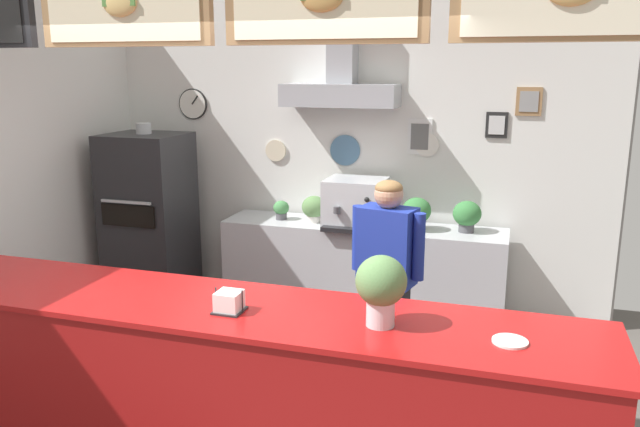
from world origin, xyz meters
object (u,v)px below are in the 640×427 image
potted_basil (281,209)px  potted_oregano (417,212)px  napkin_holder (229,302)px  espresso_machine (356,203)px  shop_worker (387,280)px  potted_thyme (314,208)px  condiment_plate (510,341)px  basil_vase (381,287)px  potted_rosemary (467,215)px  pizza_oven (150,221)px

potted_basil → potted_oregano: potted_oregano is taller
napkin_holder → espresso_machine: bearing=89.6°
espresso_machine → napkin_holder: espresso_machine is taller
potted_basil → napkin_holder: 2.68m
shop_worker → potted_thyme: 1.56m
condiment_plate → basil_vase: bearing=178.4°
potted_thyme → napkin_holder: napkin_holder is taller
potted_rosemary → pizza_oven: bearing=-173.8°
condiment_plate → potted_oregano: bearing=107.9°
pizza_oven → potted_basil: bearing=12.2°
potted_oregano → basil_vase: 2.52m
potted_basil → napkin_holder: size_ratio=1.15×
potted_thyme → potted_rosemary: bearing=2.4°
pizza_oven → espresso_machine: 1.99m
espresso_machine → napkin_holder: size_ratio=3.50×
napkin_holder → basil_vase: (0.77, 0.06, 0.15)m
espresso_machine → potted_rosemary: (0.97, 0.06, -0.06)m
condiment_plate → pizza_oven: bearing=145.5°
napkin_holder → condiment_plate: 1.38m
basil_vase → napkin_holder: bearing=-175.8°
shop_worker → condiment_plate: (0.82, -1.29, 0.22)m
shop_worker → potted_basil: size_ratio=8.65×
potted_rosemary → napkin_holder: 2.82m
espresso_machine → potted_basil: espresso_machine is taller
pizza_oven → potted_oregano: pizza_oven is taller
napkin_holder → condiment_plate: bearing=1.7°
potted_basil → potted_oregano: bearing=-1.1°
potted_basil → potted_rosemary: size_ratio=0.65×
potted_thyme → potted_oregano: potted_oregano is taller
potted_oregano → napkin_holder: bearing=-102.4°
espresso_machine → potted_rosemary: size_ratio=1.99×
potted_oregano → pizza_oven: bearing=-174.4°
basil_vase → shop_worker: bearing=99.8°
potted_basil → basil_vase: size_ratio=0.51×
pizza_oven → condiment_plate: bearing=-34.5°
pizza_oven → potted_thyme: 1.60m
shop_worker → potted_rosemary: shop_worker is taller
potted_thyme → potted_rosemary: (1.36, 0.06, 0.02)m
napkin_holder → shop_worker: bearing=67.4°
pizza_oven → potted_rosemary: 2.95m
napkin_holder → pizza_oven: bearing=129.9°
potted_oregano → potted_rosemary: bearing=9.8°
shop_worker → basil_vase: shop_worker is taller
potted_rosemary → potted_oregano: size_ratio=0.94×
potted_thyme → potted_oregano: 0.94m
potted_rosemary → napkin_holder: size_ratio=1.76×
potted_thyme → espresso_machine: bearing=-0.7°
basil_vase → pizza_oven: bearing=140.2°
pizza_oven → condiment_plate: 4.03m
espresso_machine → potted_thyme: size_ratio=2.22×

